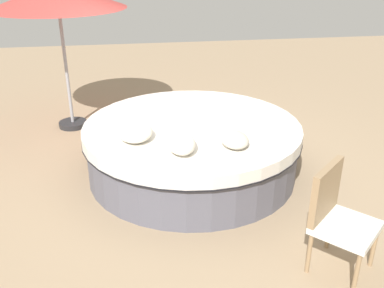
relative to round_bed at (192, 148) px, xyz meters
The scene contains 6 objects.
ground_plane 0.34m from the round_bed, ahead, with size 16.00×16.00×0.00m, color #9E8466.
round_bed is the anchor object (origin of this frame).
throw_pillow_0 0.88m from the round_bed, 115.70° to the left, with size 0.50×0.39×0.18m, color silver.
throw_pillow_1 0.86m from the round_bed, 162.13° to the left, with size 0.51×0.31×0.18m, color silver.
throw_pillow_2 0.86m from the round_bed, 151.45° to the right, with size 0.43×0.31×0.14m, color beige.
patio_chair 2.17m from the round_bed, 153.12° to the right, with size 0.72×0.72×0.98m.
Camera 1 is at (-4.88, 0.75, 2.70)m, focal length 40.68 mm.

